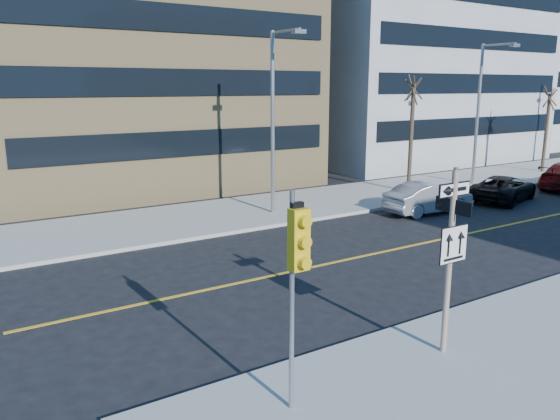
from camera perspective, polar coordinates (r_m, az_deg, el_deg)
ground at (r=14.48m, az=9.01°, el=-11.04°), size 120.00×120.00×0.00m
far_sidewalk at (r=35.12m, az=18.15°, el=2.76°), size 66.00×6.00×0.15m
road_centerline at (r=25.73m, az=23.32°, el=-1.30°), size 40.00×0.14×0.01m
sign_pole at (r=12.01m, az=17.39°, el=-4.13°), size 0.92×0.92×4.06m
traffic_signal at (r=9.11m, az=1.82°, el=-4.99°), size 0.32×0.45×4.00m
parked_car_b at (r=26.39m, az=15.27°, el=1.23°), size 1.81×4.48×1.45m
parked_car_c at (r=30.48m, az=22.32°, el=2.11°), size 3.45×5.19×1.32m
streetlight_a at (r=24.31m, az=-0.48°, el=10.31°), size 0.55×2.25×8.00m
streetlight_b at (r=33.89m, az=20.35°, el=10.24°), size 0.55×2.25×8.00m
street_tree_west at (r=30.43m, az=13.78°, el=11.91°), size 1.80×1.80×6.35m
street_tree_east at (r=40.97m, az=26.34°, el=10.30°), size 1.80×1.80×5.75m
building_brick at (r=36.62m, az=-15.86°, el=17.34°), size 18.00×18.00×18.00m
building_grey_mid at (r=47.22m, az=12.02°, el=14.59°), size 20.00×16.00×15.00m
building_grey_far at (r=65.32m, az=23.78°, el=13.68°), size 18.00×18.00×16.00m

